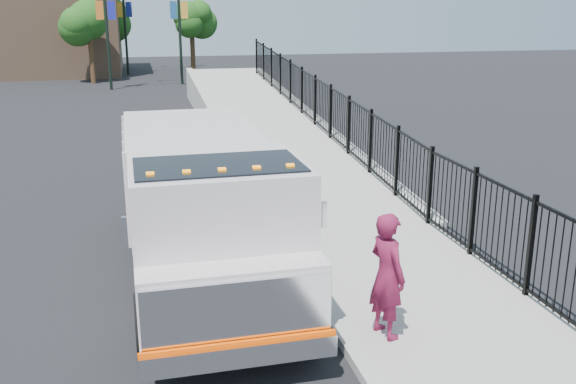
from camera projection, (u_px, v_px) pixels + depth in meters
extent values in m
plane|color=black|center=(333.00, 322.00, 10.60)|extent=(120.00, 120.00, 0.00)
cube|color=#9E998E|center=(503.00, 369.00, 9.14)|extent=(3.55, 12.00, 0.12)
cube|color=#9E998E|center=(268.00, 135.00, 26.03)|extent=(3.95, 24.06, 3.19)
cube|color=black|center=(330.00, 129.00, 22.35)|extent=(0.10, 28.00, 1.80)
cube|color=black|center=(201.00, 241.00, 12.55)|extent=(1.22, 7.48, 0.24)
cube|color=silver|center=(218.00, 230.00, 9.90)|extent=(2.62, 2.46, 2.19)
cube|color=silver|center=(233.00, 301.00, 8.77)|extent=(2.59, 0.81, 1.10)
cube|color=silver|center=(238.00, 314.00, 8.39)|extent=(2.53, 0.13, 0.93)
cube|color=silver|center=(240.00, 355.00, 8.46)|extent=(2.64, 0.24, 0.31)
cube|color=#FF4900|center=(240.00, 344.00, 8.42)|extent=(2.63, 0.10, 0.07)
cube|color=black|center=(219.00, 194.00, 9.46)|extent=(2.44, 1.47, 0.93)
cube|color=silver|center=(191.00, 170.00, 13.58)|extent=(2.71, 4.65, 1.87)
cube|color=silver|center=(125.00, 231.00, 8.41)|extent=(0.07, 0.07, 0.38)
cube|color=silver|center=(324.00, 215.00, 9.06)|extent=(0.07, 0.07, 0.38)
cube|color=orange|center=(150.00, 175.00, 8.74)|extent=(0.11, 0.09, 0.07)
cube|color=orange|center=(187.00, 172.00, 8.85)|extent=(0.11, 0.09, 0.07)
cube|color=orange|center=(222.00, 170.00, 8.97)|extent=(0.11, 0.09, 0.07)
cube|color=orange|center=(257.00, 168.00, 9.09)|extent=(0.11, 0.09, 0.07)
cube|color=orange|center=(290.00, 166.00, 9.20)|extent=(0.11, 0.09, 0.07)
cylinder|color=black|center=(148.00, 330.00, 9.23)|extent=(0.37, 1.10, 1.10)
cylinder|color=black|center=(302.00, 312.00, 9.77)|extent=(0.37, 1.10, 1.10)
cylinder|color=black|center=(138.00, 216.00, 14.24)|extent=(0.37, 1.10, 1.10)
cylinder|color=black|center=(241.00, 208.00, 14.78)|extent=(0.37, 1.10, 1.10)
cylinder|color=black|center=(137.00, 201.00, 15.36)|extent=(0.37, 1.10, 1.10)
cylinder|color=black|center=(232.00, 194.00, 15.90)|extent=(0.37, 1.10, 1.10)
imported|color=maroon|center=(387.00, 275.00, 9.71)|extent=(0.66, 0.83, 1.98)
cylinder|color=black|center=(107.00, 24.00, 39.05)|extent=(0.18, 0.18, 8.00)
cube|color=#1A1F9E|center=(111.00, 10.00, 38.91)|extent=(0.45, 0.04, 1.10)
cube|color=#CE641E|center=(100.00, 10.00, 38.76)|extent=(0.45, 0.04, 1.10)
cylinder|color=black|center=(180.00, 23.00, 41.89)|extent=(0.18, 0.18, 8.00)
cube|color=gold|center=(184.00, 10.00, 41.74)|extent=(0.45, 0.04, 1.10)
cube|color=#1F5185|center=(174.00, 10.00, 41.59)|extent=(0.45, 0.04, 1.10)
cylinder|color=black|center=(125.00, 21.00, 47.93)|extent=(0.18, 0.18, 8.00)
cube|color=navy|center=(129.00, 9.00, 47.78)|extent=(0.45, 0.04, 1.10)
cube|color=gold|center=(119.00, 9.00, 47.63)|extent=(0.45, 0.04, 1.10)
cylinder|color=black|center=(179.00, 19.00, 52.63)|extent=(0.18, 0.18, 8.00)
cube|color=orange|center=(183.00, 9.00, 52.48)|extent=(0.45, 0.04, 1.10)
cube|color=navy|center=(174.00, 9.00, 52.33)|extent=(0.45, 0.04, 1.10)
cylinder|color=#382314|center=(92.00, 59.00, 43.07)|extent=(0.36, 0.36, 3.20)
sphere|color=#194714|center=(89.00, 22.00, 42.41)|extent=(2.73, 2.73, 2.73)
cylinder|color=#382314|center=(193.00, 54.00, 47.92)|extent=(0.36, 0.36, 3.20)
sphere|color=#194714|center=(191.00, 21.00, 47.25)|extent=(2.15, 2.15, 2.15)
cylinder|color=#382314|center=(111.00, 50.00, 52.29)|extent=(0.36, 0.36, 3.20)
sphere|color=#194714|center=(108.00, 20.00, 51.62)|extent=(3.31, 3.31, 3.31)
cube|color=#8C664C|center=(51.00, 20.00, 48.66)|extent=(10.00, 10.00, 8.00)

